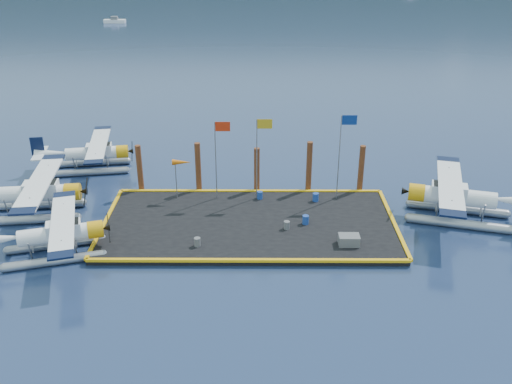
# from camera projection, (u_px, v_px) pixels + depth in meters

# --- Properties ---
(ground) EXTENTS (4000.00, 4000.00, 0.00)m
(ground) POSITION_uv_depth(u_px,v_px,m) (249.00, 227.00, 39.68)
(ground) COLOR #19284C
(ground) RESTS_ON ground
(dock) EXTENTS (20.00, 10.00, 0.40)m
(dock) POSITION_uv_depth(u_px,v_px,m) (249.00, 224.00, 39.60)
(dock) COLOR black
(dock) RESTS_ON ground
(dock_bumpers) EXTENTS (20.25, 10.25, 0.18)m
(dock_bumpers) POSITION_uv_depth(u_px,v_px,m) (249.00, 221.00, 39.47)
(dock_bumpers) COLOR #ECAA0D
(dock_bumpers) RESTS_ON dock
(seaplane_a) EXTENTS (8.39, 9.02, 3.21)m
(seaplane_a) POSITION_uv_depth(u_px,v_px,m) (59.00, 236.00, 35.67)
(seaplane_a) COLOR gray
(seaplane_a) RESTS_ON ground
(seaplane_b) EXTENTS (9.30, 10.27, 3.63)m
(seaplane_b) POSITION_uv_depth(u_px,v_px,m) (36.00, 196.00, 40.55)
(seaplane_b) COLOR gray
(seaplane_b) RESTS_ON ground
(seaplane_c) EXTENTS (8.31, 9.12, 3.22)m
(seaplane_c) POSITION_uv_depth(u_px,v_px,m) (95.00, 155.00, 48.23)
(seaplane_c) COLOR gray
(seaplane_c) RESTS_ON ground
(seaplane_d) EXTENTS (9.62, 10.38, 3.69)m
(seaplane_d) POSITION_uv_depth(u_px,v_px,m) (454.00, 199.00, 40.03)
(seaplane_d) COLOR gray
(seaplane_d) RESTS_ON ground
(drum_1) EXTENTS (0.40, 0.40, 0.57)m
(drum_1) POSITION_uv_depth(u_px,v_px,m) (287.00, 225.00, 38.49)
(drum_1) COLOR #56565B
(drum_1) RESTS_ON dock
(drum_2) EXTENTS (0.44, 0.44, 0.63)m
(drum_2) POSITION_uv_depth(u_px,v_px,m) (306.00, 220.00, 39.12)
(drum_2) COLOR navy
(drum_2) RESTS_ON dock
(drum_3) EXTENTS (0.41, 0.41, 0.58)m
(drum_3) POSITION_uv_depth(u_px,v_px,m) (197.00, 242.00, 36.44)
(drum_3) COLOR #56565B
(drum_3) RESTS_ON dock
(drum_4) EXTENTS (0.45, 0.45, 0.63)m
(drum_4) POSITION_uv_depth(u_px,v_px,m) (316.00, 197.00, 42.34)
(drum_4) COLOR navy
(drum_4) RESTS_ON dock
(drum_5) EXTENTS (0.41, 0.41, 0.58)m
(drum_5) POSITION_uv_depth(u_px,v_px,m) (260.00, 195.00, 42.71)
(drum_5) COLOR navy
(drum_5) RESTS_ON dock
(crate) EXTENTS (1.33, 0.89, 0.67)m
(crate) POSITION_uv_depth(u_px,v_px,m) (349.00, 240.00, 36.57)
(crate) COLOR #56565B
(crate) RESTS_ON dock
(flagpole_red) EXTENTS (1.14, 0.08, 6.00)m
(flagpole_red) POSITION_uv_depth(u_px,v_px,m) (218.00, 148.00, 41.25)
(flagpole_red) COLOR gray
(flagpole_red) RESTS_ON dock
(flagpole_yellow) EXTENTS (1.14, 0.08, 6.20)m
(flagpole_yellow) POSITION_uv_depth(u_px,v_px,m) (260.00, 147.00, 41.19)
(flagpole_yellow) COLOR gray
(flagpole_yellow) RESTS_ON dock
(flagpole_blue) EXTENTS (1.14, 0.08, 6.50)m
(flagpole_blue) POSITION_uv_depth(u_px,v_px,m) (343.00, 145.00, 41.09)
(flagpole_blue) COLOR gray
(flagpole_blue) RESTS_ON dock
(windsock) EXTENTS (1.40, 0.44, 3.12)m
(windsock) POSITION_uv_depth(u_px,v_px,m) (182.00, 163.00, 41.76)
(windsock) COLOR gray
(windsock) RESTS_ON dock
(piling_0) EXTENTS (0.44, 0.44, 4.00)m
(piling_0) POSITION_uv_depth(u_px,v_px,m) (140.00, 170.00, 43.75)
(piling_0) COLOR #4D2416
(piling_0) RESTS_ON ground
(piling_1) EXTENTS (0.44, 0.44, 4.20)m
(piling_1) POSITION_uv_depth(u_px,v_px,m) (198.00, 169.00, 43.69)
(piling_1) COLOR #4D2416
(piling_1) RESTS_ON ground
(piling_2) EXTENTS (0.44, 0.44, 3.80)m
(piling_2) POSITION_uv_depth(u_px,v_px,m) (257.00, 171.00, 43.75)
(piling_2) COLOR #4D2416
(piling_2) RESTS_ON ground
(piling_3) EXTENTS (0.44, 0.44, 4.30)m
(piling_3) POSITION_uv_depth(u_px,v_px,m) (309.00, 168.00, 43.63)
(piling_3) COLOR #4D2416
(piling_3) RESTS_ON ground
(piling_4) EXTENTS (0.44, 0.44, 4.00)m
(piling_4) POSITION_uv_depth(u_px,v_px,m) (361.00, 170.00, 43.68)
(piling_4) COLOR #4D2416
(piling_4) RESTS_ON ground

